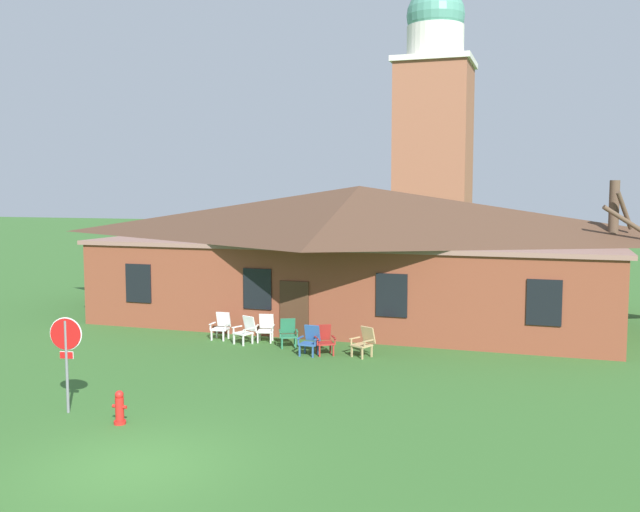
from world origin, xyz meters
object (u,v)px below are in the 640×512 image
object	(u,v)px
lawn_chair_by_porch	(221,325)
lawn_chair_under_eave	(364,341)
stop_sign	(66,346)
lawn_chair_left_end	(266,327)
fire_hydrant	(120,408)
lawn_chair_middle	(288,332)
lawn_chair_near_door	(246,329)
lawn_chair_far_side	(324,339)
lawn_chair_right_end	(310,340)

from	to	relation	value
lawn_chair_by_porch	lawn_chair_under_eave	size ratio (longest dim) A/B	1.00
stop_sign	lawn_chair_under_eave	size ratio (longest dim) A/B	2.44
lawn_chair_left_end	lawn_chair_under_eave	distance (m)	4.07
stop_sign	fire_hydrant	distance (m)	2.13
stop_sign	lawn_chair_middle	size ratio (longest dim) A/B	2.44
lawn_chair_left_end	lawn_chair_middle	xyz separation A→B (m)	(1.07, -0.57, 0.00)
lawn_chair_near_door	lawn_chair_under_eave	distance (m)	4.47
lawn_chair_left_end	lawn_chair_under_eave	world-z (taller)	same
lawn_chair_by_porch	lawn_chair_far_side	distance (m)	4.38
lawn_chair_under_eave	fire_hydrant	size ratio (longest dim) A/B	1.21
lawn_chair_far_side	fire_hydrant	distance (m)	8.41
lawn_chair_near_door	lawn_chair_far_side	xyz separation A→B (m)	(3.10, -0.65, 0.00)
lawn_chair_right_end	lawn_chair_far_side	distance (m)	0.46
lawn_chair_right_end	stop_sign	bearing A→B (deg)	-115.83
fire_hydrant	lawn_chair_middle	bearing A→B (deg)	84.40
lawn_chair_under_eave	fire_hydrant	xyz separation A→B (m)	(-3.70, -8.16, -0.12)
lawn_chair_by_porch	lawn_chair_middle	world-z (taller)	same
lawn_chair_by_porch	fire_hydrant	world-z (taller)	lawn_chair_by_porch
lawn_chair_by_porch	lawn_chair_far_side	size ratio (longest dim) A/B	1.00
fire_hydrant	stop_sign	bearing A→B (deg)	168.89
lawn_chair_right_end	lawn_chair_far_side	size ratio (longest dim) A/B	1.00
stop_sign	lawn_chair_far_side	distance (m)	8.80
lawn_chair_far_side	fire_hydrant	xyz separation A→B (m)	(-2.36, -8.07, -0.12)
stop_sign	lawn_chair_right_end	world-z (taller)	stop_sign
stop_sign	fire_hydrant	size ratio (longest dim) A/B	2.96
lawn_chair_middle	lawn_chair_by_porch	bearing A→B (deg)	171.26
lawn_chair_left_end	fire_hydrant	distance (m)	9.29
lawn_chair_under_eave	lawn_chair_left_end	bearing A→B (deg)	163.90
lawn_chair_right_end	fire_hydrant	world-z (taller)	lawn_chair_right_end
lawn_chair_near_door	lawn_chair_left_end	bearing A→B (deg)	47.03
lawn_chair_middle	lawn_chair_right_end	world-z (taller)	same
stop_sign	lawn_chair_under_eave	bearing A→B (deg)	55.55
lawn_chair_left_end	lawn_chair_right_end	size ratio (longest dim) A/B	1.00
lawn_chair_by_porch	lawn_chair_near_door	distance (m)	1.21
lawn_chair_left_end	lawn_chair_middle	size ratio (longest dim) A/B	1.00
lawn_chair_near_door	lawn_chair_right_end	bearing A→B (deg)	-18.14
lawn_chair_under_eave	stop_sign	bearing A→B (deg)	-124.45
lawn_chair_left_end	lawn_chair_far_side	xyz separation A→B (m)	(2.58, -1.22, 0.00)
fire_hydrant	lawn_chair_right_end	bearing A→B (deg)	75.95
lawn_chair_under_eave	lawn_chair_right_end	bearing A→B (deg)	-169.49
lawn_chair_near_door	lawn_chair_middle	world-z (taller)	same
lawn_chair_left_end	lawn_chair_under_eave	size ratio (longest dim) A/B	1.00
lawn_chair_right_end	lawn_chair_middle	bearing A→B (deg)	141.40
lawn_chair_by_porch	lawn_chair_right_end	distance (m)	4.05
lawn_chair_by_porch	lawn_chair_left_end	xyz separation A→B (m)	(1.67, 0.15, 0.00)
lawn_chair_right_end	fire_hydrant	xyz separation A→B (m)	(-1.96, -7.83, -0.12)
lawn_chair_left_end	lawn_chair_right_end	world-z (taller)	same
lawn_chair_middle	lawn_chair_near_door	bearing A→B (deg)	179.93
lawn_chair_near_door	lawn_chair_under_eave	world-z (taller)	same
lawn_chair_far_side	lawn_chair_under_eave	distance (m)	1.34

